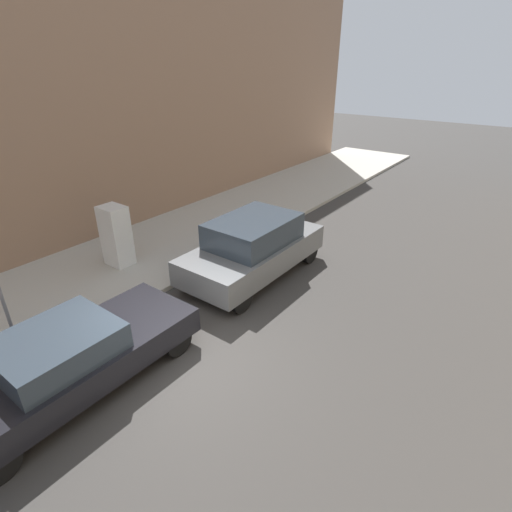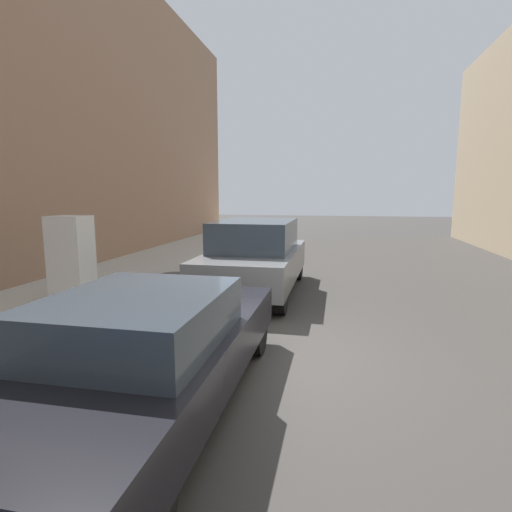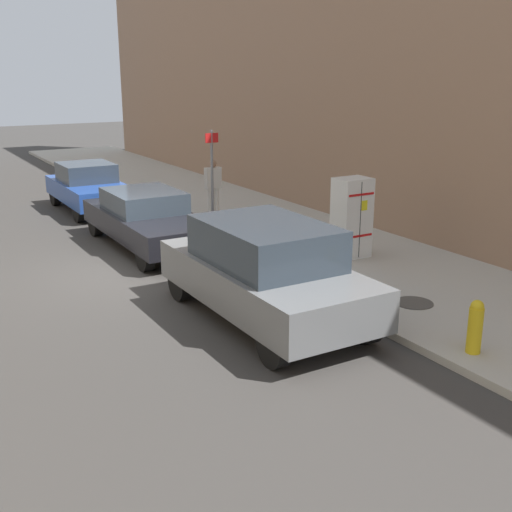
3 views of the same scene
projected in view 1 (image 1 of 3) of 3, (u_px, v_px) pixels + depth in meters
name	position (u px, v px, depth m)	size (l,w,h in m)	color
ground_plane	(181.00, 362.00, 8.32)	(80.00, 80.00, 0.00)	#383533
sidewalk_slab	(62.00, 290.00, 10.74)	(4.43, 44.00, 0.13)	#B2ADA0
discarded_refrigerator	(116.00, 236.00, 11.62)	(0.77, 0.62, 1.79)	white
manhole_cover	(212.00, 238.00, 13.68)	(0.70, 0.70, 0.02)	#47443F
fire_hydrant	(263.00, 214.00, 14.54)	(0.22, 0.22, 0.84)	gold
parked_sedan_dark	(71.00, 358.00, 7.35)	(1.84, 4.74, 1.38)	black
parked_suv_gray	(254.00, 247.00, 11.25)	(2.00, 4.55, 1.75)	slate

